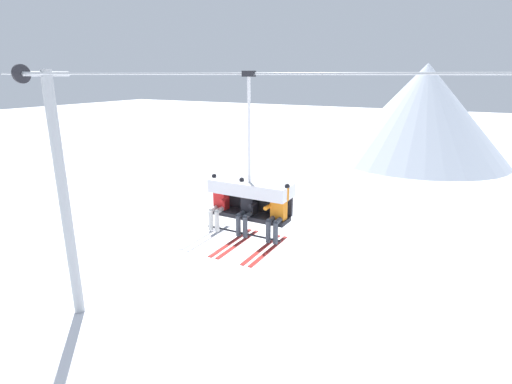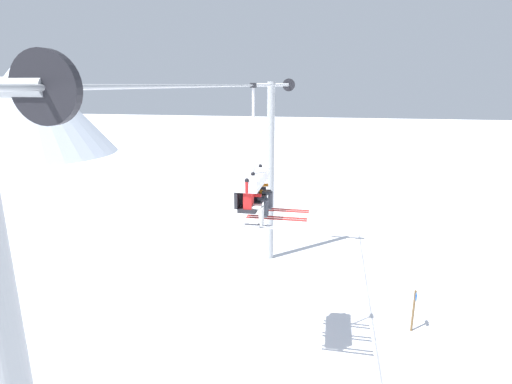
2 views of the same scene
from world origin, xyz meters
name	(u,v)px [view 2 (image 2 of 2)]	position (x,y,z in m)	size (l,w,h in m)	color
ground_plane	(222,381)	(0.00, 0.00, 0.00)	(200.00, 200.00, 0.00)	white
mountain_peak_central	(29,105)	(34.59, 34.46, 6.09)	(20.06, 20.06, 12.17)	silver
lift_tower_far	(271,170)	(8.95, -0.02, 4.58)	(0.36, 1.88, 8.82)	#9EA3A8
lift_cable	(255,85)	(0.99, -0.80, 8.54)	(17.92, 0.05, 0.05)	#9EA3A8
chairlift_chair	(251,183)	(0.81, -0.73, 5.94)	(1.93, 0.74, 3.55)	#232328
skier_red	(253,201)	(0.06, -0.94, 5.64)	(0.48, 1.70, 1.34)	red
skier_black	(258,194)	(0.81, -0.94, 5.64)	(0.48, 1.70, 1.34)	black
skier_orange	(263,187)	(1.57, -0.94, 5.64)	(0.48, 1.70, 1.34)	orange
trail_sign	(414,308)	(3.74, -6.00, 0.90)	(0.36, 0.08, 1.60)	brown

